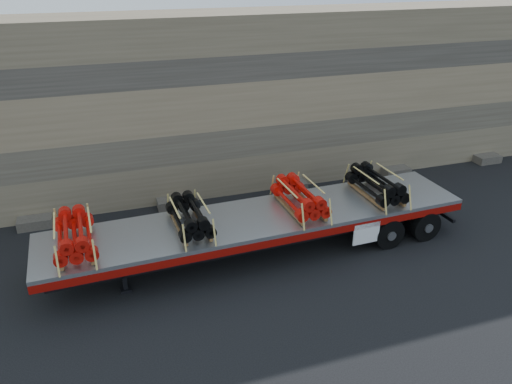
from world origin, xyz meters
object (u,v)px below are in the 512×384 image
at_px(bundle_front, 74,236).
at_px(bundle_rear, 376,185).
at_px(bundle_midrear, 300,198).
at_px(bundle_midfront, 190,217).
at_px(trailer, 260,234).

distance_m(bundle_front, bundle_rear, 9.88).
bearing_deg(bundle_midrear, bundle_front, 180.00).
relative_size(bundle_front, bundle_midrear, 1.00).
distance_m(bundle_midfront, bundle_midrear, 3.66).
bearing_deg(bundle_rear, bundle_midfront, -180.00).
bearing_deg(trailer, bundle_midfront, -180.00).
height_order(trailer, bundle_midfront, bundle_midfront).
bearing_deg(bundle_rear, bundle_midrear, -180.00).
height_order(trailer, bundle_midrear, bundle_midrear).
xyz_separation_m(bundle_front, bundle_midfront, (3.32, 0.12, -0.02)).
xyz_separation_m(bundle_front, bundle_midrear, (6.97, 0.25, 0.00)).
bearing_deg(bundle_midfront, bundle_front, 180.00).
bearing_deg(bundle_midrear, bundle_midfront, 180.00).
bearing_deg(bundle_midrear, trailer, 180.00).
height_order(bundle_midfront, bundle_rear, bundle_rear).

